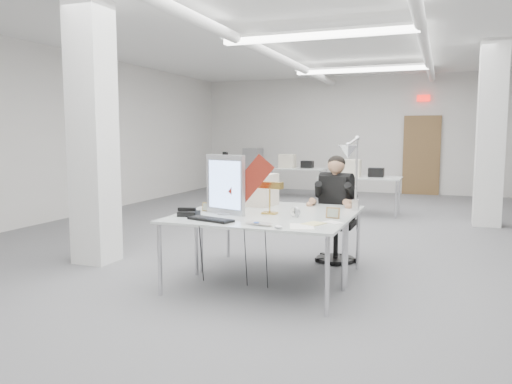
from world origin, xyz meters
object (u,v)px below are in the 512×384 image
(seated_person, at_px, (336,191))
(beige_monitor, at_px, (257,190))
(desk_phone, at_px, (189,214))
(desk_main, at_px, (253,221))
(laptop, at_px, (256,224))
(office_chair, at_px, (336,218))
(bankers_lamp, at_px, (270,198))
(monitor, at_px, (225,184))
(architect_lamp, at_px, (353,172))

(seated_person, relative_size, beige_monitor, 2.42)
(desk_phone, bearing_deg, desk_main, -6.68)
(seated_person, height_order, desk_phone, seated_person)
(desk_main, relative_size, laptop, 6.39)
(seated_person, xyz_separation_m, desk_phone, (-1.23, -1.53, -0.12))
(office_chair, bearing_deg, bankers_lamp, -96.10)
(desk_phone, distance_m, beige_monitor, 1.07)
(bankers_lamp, bearing_deg, desk_phone, -142.12)
(monitor, xyz_separation_m, bankers_lamp, (0.44, 0.17, -0.15))
(seated_person, bearing_deg, desk_phone, -112.16)
(office_chair, bearing_deg, desk_phone, -111.27)
(desk_main, bearing_deg, architect_lamp, 41.17)
(office_chair, relative_size, architect_lamp, 1.25)
(bankers_lamp, bearing_deg, monitor, -150.78)
(office_chair, xyz_separation_m, bankers_lamp, (-0.48, -1.16, 0.37))
(monitor, height_order, laptop, monitor)
(beige_monitor, bearing_deg, desk_phone, -105.44)
(desk_main, height_order, seated_person, seated_person)
(laptop, bearing_deg, monitor, 153.67)
(seated_person, xyz_separation_m, beige_monitor, (-0.83, -0.55, 0.04))
(desk_main, bearing_deg, monitor, 150.20)
(architect_lamp, bearing_deg, laptop, -125.98)
(monitor, height_order, architect_lamp, architect_lamp)
(bankers_lamp, xyz_separation_m, beige_monitor, (-0.35, 0.56, 0.02))
(architect_lamp, bearing_deg, seated_person, 111.29)
(seated_person, relative_size, laptop, 3.42)
(laptop, distance_m, desk_phone, 0.90)
(seated_person, relative_size, desk_phone, 4.86)
(desk_phone, xyz_separation_m, beige_monitor, (0.39, 0.98, 0.16))
(office_chair, distance_m, seated_person, 0.35)
(desk_main, bearing_deg, bankers_lamp, 84.64)
(desk_phone, xyz_separation_m, architect_lamp, (1.56, 0.77, 0.42))
(seated_person, distance_m, desk_phone, 1.97)
(seated_person, distance_m, laptop, 1.85)
(desk_main, bearing_deg, office_chair, 71.56)
(laptop, relative_size, desk_phone, 1.42)
(laptop, bearing_deg, beige_monitor, 127.74)
(laptop, distance_m, architect_lamp, 1.33)
(beige_monitor, bearing_deg, seated_person, 39.86)
(beige_monitor, bearing_deg, architect_lamp, -4.11)
(monitor, xyz_separation_m, beige_monitor, (0.09, 0.73, -0.13))
(desk_main, relative_size, office_chair, 1.63)
(desk_phone, bearing_deg, office_chair, 43.55)
(laptop, height_order, bankers_lamp, bankers_lamp)
(laptop, height_order, beige_monitor, beige_monitor)
(bankers_lamp, bearing_deg, architect_lamp, 31.25)
(seated_person, bearing_deg, laptop, -85.12)
(laptop, xyz_separation_m, beige_monitor, (-0.46, 1.26, 0.18))
(laptop, xyz_separation_m, bankers_lamp, (-0.11, 0.70, 0.16))
(desk_main, relative_size, architect_lamp, 2.02)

